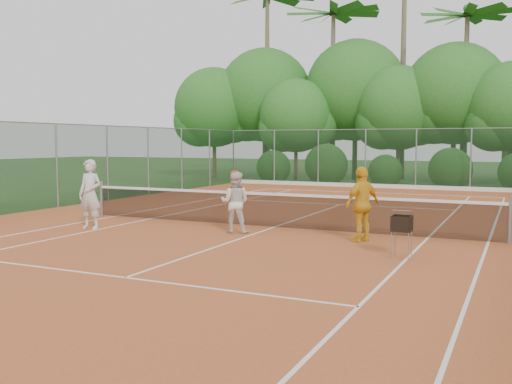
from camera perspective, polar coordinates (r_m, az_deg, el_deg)
ground at (r=15.65m, az=1.69°, el=-3.66°), size 120.00×120.00×0.00m
clay_court at (r=15.65m, az=1.69°, el=-3.62°), size 18.00×36.00×0.02m
tennis_net at (r=15.58m, az=1.70°, el=-1.73°), size 11.97×0.10×1.10m
player_white at (r=15.99m, az=-16.25°, el=-0.21°), size 0.71×0.49×1.88m
player_center_grp at (r=14.71m, az=-2.11°, el=-1.00°), size 0.89×0.77×1.62m
player_yellow at (r=13.61m, az=10.58°, el=-1.20°), size 0.89×1.12×1.77m
ball_hopper at (r=11.91m, az=14.39°, el=-3.15°), size 0.37×0.37×0.86m
stray_ball_a at (r=26.54m, az=14.22°, el=-0.13°), size 0.07×0.07×0.07m
stray_ball_b at (r=26.07m, az=7.86°, el=-0.11°), size 0.07×0.07×0.07m
stray_ball_c at (r=23.97m, az=17.87°, el=-0.76°), size 0.07×0.07×0.07m
court_markings at (r=15.65m, az=1.69°, el=-3.58°), size 11.03×23.83×0.01m
fence_back at (r=29.85m, az=13.27°, el=3.26°), size 18.07×0.07×3.00m
tropical_treeline at (r=34.85m, az=17.53°, el=9.31°), size 32.10×8.49×15.03m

